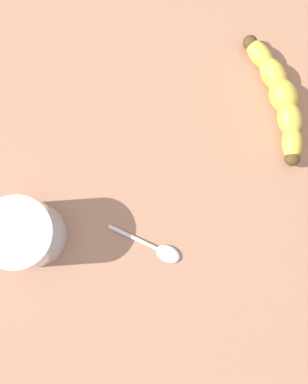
% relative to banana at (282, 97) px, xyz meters
% --- Properties ---
extents(wooden_tabletop, '(1.20, 1.20, 0.03)m').
position_rel_banana_xyz_m(wooden_tabletop, '(-0.08, 0.17, -0.03)').
color(wooden_tabletop, '#AB7559').
rests_on(wooden_tabletop, ground).
extents(banana, '(0.19, 0.09, 0.04)m').
position_rel_banana_xyz_m(banana, '(0.00, 0.00, 0.00)').
color(banana, yellow).
rests_on(banana, wooden_tabletop).
extents(smoothie_glass, '(0.09, 0.09, 0.09)m').
position_rel_banana_xyz_m(smoothie_glass, '(-0.21, 0.35, 0.02)').
color(smoothie_glass, silver).
rests_on(smoothie_glass, wooden_tabletop).
extents(teaspoon, '(0.06, 0.11, 0.01)m').
position_rel_banana_xyz_m(teaspoon, '(-0.23, 0.16, -0.02)').
color(teaspoon, silver).
rests_on(teaspoon, wooden_tabletop).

